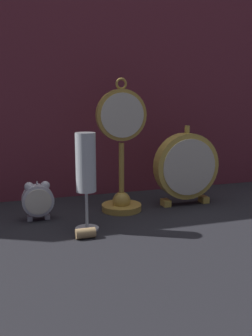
{
  "coord_description": "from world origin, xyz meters",
  "views": [
    {
      "loc": [
        -0.28,
        -0.77,
        0.3
      ],
      "look_at": [
        0.0,
        0.08,
        0.13
      ],
      "focal_mm": 40.0,
      "sensor_mm": 36.0,
      "label": 1
    }
  ],
  "objects_px": {
    "champagne_flute": "(86,169)",
    "wine_cork": "(85,233)",
    "mantel_clock_silver": "(186,167)",
    "alarm_clock_twin_bell": "(38,199)",
    "pocket_watch_on_stand": "(121,156)"
  },
  "relations": [
    {
      "from": "champagne_flute",
      "to": "wine_cork",
      "type": "height_order",
      "value": "champagne_flute"
    },
    {
      "from": "mantel_clock_silver",
      "to": "alarm_clock_twin_bell",
      "type": "bearing_deg",
      "value": -178.15
    },
    {
      "from": "mantel_clock_silver",
      "to": "champagne_flute",
      "type": "distance_m",
      "value": 0.33
    },
    {
      "from": "pocket_watch_on_stand",
      "to": "champagne_flute",
      "type": "xyz_separation_m",
      "value": [
        -0.12,
        -0.11,
        -0.01
      ]
    },
    {
      "from": "alarm_clock_twin_bell",
      "to": "wine_cork",
      "type": "bearing_deg",
      "value": -61.18
    },
    {
      "from": "alarm_clock_twin_bell",
      "to": "pocket_watch_on_stand",
      "type": "bearing_deg",
      "value": 3.79
    },
    {
      "from": "mantel_clock_silver",
      "to": "champagne_flute",
      "type": "height_order",
      "value": "same"
    },
    {
      "from": "champagne_flute",
      "to": "wine_cork",
      "type": "xyz_separation_m",
      "value": [
        -0.01,
        -0.05,
        -0.13
      ]
    },
    {
      "from": "pocket_watch_on_stand",
      "to": "champagne_flute",
      "type": "bearing_deg",
      "value": -136.24
    },
    {
      "from": "alarm_clock_twin_bell",
      "to": "mantel_clock_silver",
      "type": "relative_size",
      "value": 0.44
    },
    {
      "from": "champagne_flute",
      "to": "wine_cork",
      "type": "relative_size",
      "value": 5.23
    },
    {
      "from": "alarm_clock_twin_bell",
      "to": "champagne_flute",
      "type": "bearing_deg",
      "value": -44.92
    },
    {
      "from": "mantel_clock_silver",
      "to": "wine_cork",
      "type": "relative_size",
      "value": 5.23
    },
    {
      "from": "pocket_watch_on_stand",
      "to": "wine_cork",
      "type": "height_order",
      "value": "pocket_watch_on_stand"
    },
    {
      "from": "wine_cork",
      "to": "mantel_clock_silver",
      "type": "bearing_deg",
      "value": 27.39
    }
  ]
}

